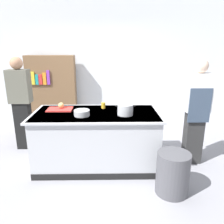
% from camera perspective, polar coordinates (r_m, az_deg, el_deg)
% --- Properties ---
extents(ground_plane, '(10.00, 10.00, 0.00)m').
position_cam_1_polar(ground_plane, '(3.78, -3.85, -13.36)').
color(ground_plane, gray).
extents(back_wall, '(6.40, 0.12, 3.00)m').
position_cam_1_polar(back_wall, '(5.38, -3.09, 12.57)').
color(back_wall, silver).
rests_on(back_wall, ground_plane).
extents(counter_island, '(1.98, 0.98, 0.90)m').
position_cam_1_polar(counter_island, '(3.57, -3.99, -6.89)').
color(counter_island, '#B7BABF').
rests_on(counter_island, ground_plane).
extents(cutting_board, '(0.40, 0.28, 0.02)m').
position_cam_1_polar(cutting_board, '(3.65, -13.44, 0.68)').
color(cutting_board, red).
rests_on(cutting_board, counter_island).
extents(onion, '(0.09, 0.09, 0.09)m').
position_cam_1_polar(onion, '(3.67, -13.13, 1.71)').
color(onion, tan).
rests_on(onion, cutting_board).
extents(stock_pot, '(0.30, 0.23, 0.16)m').
position_cam_1_polar(stock_pot, '(3.28, 3.46, 0.62)').
color(stock_pot, '#B7BABF').
rests_on(stock_pot, counter_island).
extents(mixing_bowl, '(0.23, 0.23, 0.09)m').
position_cam_1_polar(mixing_bowl, '(3.28, -7.87, -0.23)').
color(mixing_bowl, '#B7BABF').
rests_on(mixing_bowl, counter_island).
extents(juice_cup, '(0.07, 0.07, 0.10)m').
position_cam_1_polar(juice_cup, '(3.64, -2.27, 1.73)').
color(juice_cup, yellow).
rests_on(juice_cup, counter_island).
extents(trash_bin, '(0.43, 0.43, 0.58)m').
position_cam_1_polar(trash_bin, '(3.10, 15.52, -15.11)').
color(trash_bin, '#4C4C51').
rests_on(trash_bin, ground_plane).
extents(person_chef, '(0.38, 0.25, 1.72)m').
position_cam_1_polar(person_chef, '(3.74, 21.08, 0.46)').
color(person_chef, '#2D2D2D').
rests_on(person_chef, ground_plane).
extents(person_guest, '(0.38, 0.24, 1.72)m').
position_cam_1_polar(person_guest, '(4.36, -22.63, 2.46)').
color(person_guest, black).
rests_on(person_guest, ground_plane).
extents(bookshelf, '(1.10, 0.31, 1.70)m').
position_cam_1_polar(bookshelf, '(5.33, -15.29, 4.92)').
color(bookshelf, brown).
rests_on(bookshelf, ground_plane).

